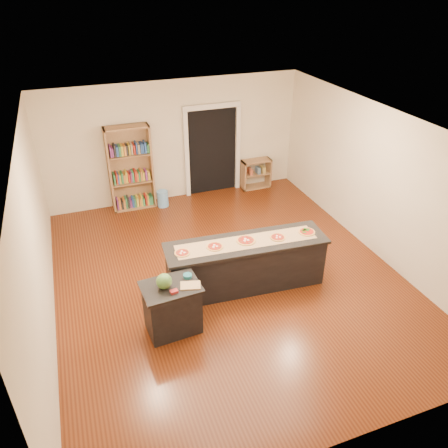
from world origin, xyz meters
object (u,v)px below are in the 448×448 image
object	(u,v)px
bookshelf	(131,169)
low_shelf	(256,174)
waste_bin	(163,199)
watermelon	(164,281)
side_counter	(172,308)
kitchen_island	(246,264)

from	to	relation	value
bookshelf	low_shelf	world-z (taller)	bookshelf
waste_bin	watermelon	world-z (taller)	watermelon
low_shelf	waste_bin	distance (m)	2.48
low_shelf	watermelon	xyz separation A→B (m)	(-3.35, -4.26, 0.59)
waste_bin	low_shelf	bearing A→B (deg)	4.45
side_counter	low_shelf	distance (m)	5.36
low_shelf	waste_bin	xyz separation A→B (m)	(-2.47, -0.19, -0.18)
kitchen_island	side_counter	xyz separation A→B (m)	(-1.46, -0.62, -0.03)
low_shelf	bookshelf	bearing A→B (deg)	-179.74
kitchen_island	bookshelf	xyz separation A→B (m)	(-1.31, 3.62, 0.52)
side_counter	watermelon	bearing A→B (deg)	-178.16
watermelon	bookshelf	bearing A→B (deg)	86.70
bookshelf	low_shelf	distance (m)	3.16
low_shelf	kitchen_island	bearing A→B (deg)	-116.27
side_counter	bookshelf	distance (m)	4.28
bookshelf	watermelon	xyz separation A→B (m)	(-0.24, -4.25, -0.02)
bookshelf	low_shelf	bearing A→B (deg)	0.26
kitchen_island	side_counter	world-z (taller)	kitchen_island
watermelon	kitchen_island	bearing A→B (deg)	21.97
side_counter	low_shelf	world-z (taller)	side_counter
side_counter	bookshelf	bearing A→B (deg)	84.11
side_counter	bookshelf	xyz separation A→B (m)	(0.15, 4.24, 0.55)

